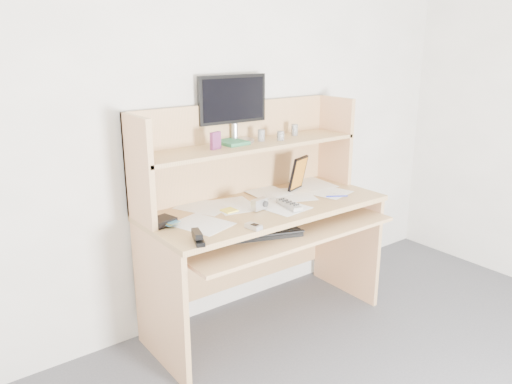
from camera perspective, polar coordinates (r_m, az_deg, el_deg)
back_wall at (r=2.97m, az=-2.67°, el=9.29°), size 3.60×0.04×2.50m
desk at (r=2.91m, az=0.14°, el=-2.13°), size 1.40×0.70×1.30m
paper_clutter at (r=2.83m, az=1.13°, el=-1.43°), size 1.32×0.54×0.01m
keyboard at (r=2.65m, az=0.48°, el=-4.71°), size 0.46×0.30×0.03m
tv_remote at (r=2.79m, az=3.77°, el=-1.43°), size 0.09×0.21×0.02m
flip_phone at (r=2.47m, az=-0.29°, el=-3.86°), size 0.06×0.09×0.02m
stapler at (r=2.32m, az=-6.61°, el=-5.04°), size 0.09×0.15×0.05m
wallet at (r=2.56m, az=-10.71°, el=-3.30°), size 0.14×0.13×0.03m
sticky_note_pad at (r=2.73m, az=-3.09°, el=-2.13°), size 0.08×0.08×0.01m
digital_camera at (r=2.73m, az=0.38°, el=-1.40°), size 0.10×0.06×0.06m
game_case at (r=3.08m, az=4.84°, el=2.14°), size 0.15×0.07×0.21m
blue_pen at (r=2.99m, az=9.24°, el=-0.47°), size 0.11×0.08×0.01m
card_box at (r=2.70m, az=-4.65°, el=5.87°), size 0.07×0.04×0.09m
shelf_book at (r=2.85m, az=-2.90°, el=5.72°), size 0.15×0.20×0.02m
chip_stack_a at (r=2.74m, az=-4.46°, el=5.53°), size 0.04×0.04×0.05m
chip_stack_b at (r=2.92m, az=0.60°, el=6.49°), size 0.05×0.05×0.07m
chip_stack_c at (r=2.95m, az=2.83°, el=6.44°), size 0.05×0.05×0.05m
chip_stack_d at (r=3.11m, az=4.42°, el=7.09°), size 0.04×0.04×0.07m
monitor at (r=2.90m, az=-2.63°, el=9.76°), size 0.44×0.22×0.38m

